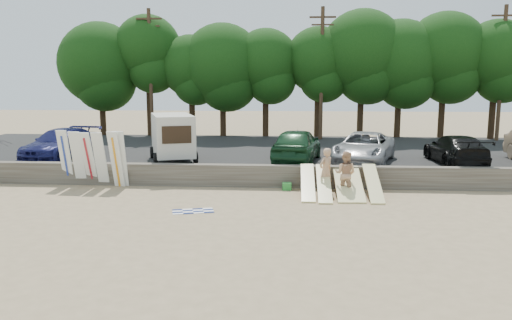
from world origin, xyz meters
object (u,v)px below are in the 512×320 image
object	(u,v)px
car_0	(61,144)
car_1	(297,145)
beachgoer_a	(326,171)
car_2	(364,147)
car_3	(456,149)
beachgoer_b	(345,174)
box_trailer	(173,135)
cooler	(287,186)

from	to	relation	value
car_0	car_1	size ratio (longest dim) A/B	1.07
car_1	beachgoer_a	xyz separation A→B (m)	(1.20, -3.98, -0.58)
car_2	car_3	size ratio (longest dim) A/B	1.10
car_2	beachgoer_b	bearing A→B (deg)	-89.24
car_2	beachgoer_a	world-z (taller)	car_2
beachgoer_a	car_3	bearing A→B (deg)	167.55
box_trailer	beachgoer_a	xyz separation A→B (m)	(7.50, -3.86, -1.05)
cooler	car_0	bearing A→B (deg)	158.43
car_2	car_3	distance (m)	4.42
car_0	beachgoer_b	bearing A→B (deg)	-10.31
car_3	cooler	bearing A→B (deg)	20.68
car_0	box_trailer	bearing A→B (deg)	5.10
beachgoer_b	beachgoer_a	bearing A→B (deg)	-7.54
beachgoer_b	cooler	bearing A→B (deg)	0.22
car_0	beachgoer_a	distance (m)	14.11
beachgoer_a	car_0	bearing A→B (deg)	-60.01
car_2	beachgoer_b	distance (m)	4.70
car_1	beachgoer_a	distance (m)	4.20
car_2	beachgoer_a	xyz separation A→B (m)	(-2.15, -4.04, -0.48)
car_1	car_3	xyz separation A→B (m)	(7.76, -0.08, -0.14)
car_2	cooler	size ratio (longest dim) A/B	14.23
box_trailer	car_2	world-z (taller)	box_trailer
car_1	box_trailer	bearing A→B (deg)	10.60
car_3	beachgoer_b	xyz separation A→B (m)	(-5.78, -4.33, -0.48)
box_trailer	cooler	world-z (taller)	box_trailer
box_trailer	beachgoer_b	world-z (taller)	box_trailer
box_trailer	beachgoer_a	bearing A→B (deg)	-46.94
car_0	car_2	bearing A→B (deg)	7.05
car_1	car_2	bearing A→B (deg)	-169.53
car_0	cooler	bearing A→B (deg)	-9.58
box_trailer	car_0	distance (m)	6.02
box_trailer	cooler	xyz separation A→B (m)	(5.85, -3.36, -1.86)
box_trailer	cooler	distance (m)	7.00
box_trailer	beachgoer_b	bearing A→B (deg)	-47.09
beachgoer_b	cooler	distance (m)	2.71
car_3	cooler	world-z (taller)	car_3
car_0	car_2	distance (m)	15.64
box_trailer	car_1	bearing A→B (deg)	-18.63
beachgoer_a	beachgoer_b	distance (m)	0.89
beachgoer_a	beachgoer_b	size ratio (longest dim) A/B	1.04
car_1	car_3	bearing A→B (deg)	-171.08
car_1	cooler	size ratio (longest dim) A/B	13.20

